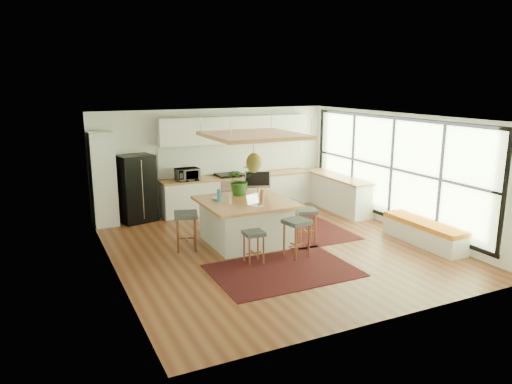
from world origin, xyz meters
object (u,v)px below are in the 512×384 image
stool_right_front (306,226)px  island_plant (239,183)px  island (246,221)px  fridge (136,185)px  stool_right_back (289,215)px  stool_near_left (254,245)px  stool_near_right (296,240)px  monitor (258,183)px  microwave (187,173)px  stool_left_side (186,233)px  laptop (256,199)px

stool_right_front → island_plant: island_plant is taller
island → stool_right_front: 1.31m
fridge → island_plant: bearing=-62.3°
fridge → stool_right_front: fridge is taller
fridge → stool_right_back: size_ratio=2.34×
fridge → stool_near_left: 4.08m
fridge → stool_near_right: size_ratio=2.17×
fridge → stool_near_right: (2.30, -3.85, -0.57)m
stool_right_back → monitor: (-0.77, 0.10, 0.83)m
island_plant → stool_near_right: bearing=-75.9°
microwave → stool_right_front: bearing=-65.0°
fridge → stool_right_front: 4.34m
stool_near_right → stool_left_side: stool_left_side is taller
stool_right_back → monitor: bearing=172.7°
fridge → island_plant: (1.86, -2.08, 0.27)m
fridge → stool_right_front: bearing=-60.6°
stool_right_back → laptop: (-1.24, -0.79, 0.70)m
laptop → stool_right_back: bearing=15.5°
microwave → monitor: bearing=-69.3°
stool_near_left → island: bearing=72.9°
island → stool_right_back: (1.27, 0.34, -0.11)m
stool_right_back → island_plant: size_ratio=1.05×
fridge → microwave: bearing=-15.4°
laptop → island_plant: 1.00m
stool_left_side → island_plant: size_ratio=1.16×
stool_near_left → stool_right_front: stool_right_front is taller
stool_near_left → microwave: microwave is taller
stool_near_right → stool_right_front: (0.66, 0.73, 0.00)m
stool_near_left → stool_near_right: 0.90m
island → microwave: microwave is taller
fridge → microwave: (1.30, -0.03, 0.19)m
stool_right_front → stool_left_side: 2.57m
fridge → stool_right_back: 3.83m
stool_left_side → island: bearing=-4.9°
stool_right_front → stool_left_side: stool_left_side is taller
stool_right_front → microwave: 3.59m
stool_right_back → microwave: microwave is taller
laptop → island_plant: bearing=69.1°
fridge → island_plant: size_ratio=2.45×
microwave → fridge: bearing=175.3°
stool_near_left → monitor: bearing=61.9°
stool_left_side → microwave: size_ratio=1.38×
island → stool_right_front: bearing=-22.7°
fridge → laptop: fridge is taller
stool_near_right → stool_left_side: 2.27m
microwave → island_plant: 2.13m
stool_right_front → island_plant: (-1.11, 1.04, 0.84)m
monitor → microwave: monitor is taller
stool_near_left → stool_left_side: (-0.93, 1.28, 0.00)m
stool_near_left → stool_right_back: 2.22m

